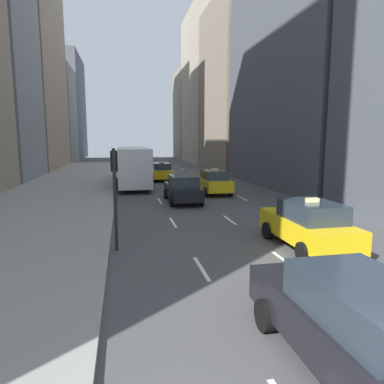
% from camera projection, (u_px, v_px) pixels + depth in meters
% --- Properties ---
extents(sidewalk_left, '(8.00, 66.00, 0.15)m').
position_uv_depth(sidewalk_left, '(66.00, 188.00, 27.49)').
color(sidewalk_left, gray).
rests_on(sidewalk_left, ground).
extents(lane_markings, '(5.72, 56.00, 0.01)m').
position_uv_depth(lane_markings, '(193.00, 193.00, 25.49)').
color(lane_markings, white).
rests_on(lane_markings, ground).
extents(building_row_left, '(6.00, 89.73, 37.00)m').
position_uv_depth(building_row_left, '(10.00, 37.00, 36.78)').
color(building_row_left, '#A89E89').
rests_on(building_row_left, ground).
extents(building_row_right, '(6.00, 77.33, 34.54)m').
position_uv_depth(building_row_right, '(255.00, 58.00, 37.18)').
color(building_row_right, '#4C515B').
rests_on(building_row_right, ground).
extents(taxi_lead, '(2.02, 4.40, 1.87)m').
position_uv_depth(taxi_lead, '(308.00, 224.00, 12.25)').
color(taxi_lead, yellow).
rests_on(taxi_lead, ground).
extents(taxi_second, '(2.02, 4.40, 1.87)m').
position_uv_depth(taxi_second, '(161.00, 171.00, 33.29)').
color(taxi_second, yellow).
rests_on(taxi_second, ground).
extents(taxi_third, '(2.02, 4.40, 1.87)m').
position_uv_depth(taxi_third, '(213.00, 182.00, 24.99)').
color(taxi_third, yellow).
rests_on(taxi_third, ground).
extents(sedan_black_near, '(2.02, 4.67, 1.71)m').
position_uv_depth(sedan_black_near, '(183.00, 188.00, 21.53)').
color(sedan_black_near, black).
rests_on(sedan_black_near, ground).
extents(sedan_silver_behind, '(2.02, 4.70, 1.71)m').
position_uv_depth(sedan_silver_behind, '(356.00, 325.00, 5.57)').
color(sedan_silver_behind, black).
rests_on(sedan_silver_behind, ground).
extents(city_bus, '(2.80, 11.61, 3.25)m').
position_uv_depth(city_bus, '(133.00, 165.00, 29.79)').
color(city_bus, silver).
rests_on(city_bus, ground).
extents(traffic_light_pole, '(0.24, 0.42, 3.60)m').
position_uv_depth(traffic_light_pole, '(115.00, 183.00, 11.85)').
color(traffic_light_pole, black).
rests_on(traffic_light_pole, ground).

